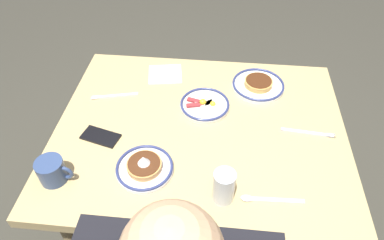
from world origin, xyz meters
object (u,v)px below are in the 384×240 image
(plate_near_main, at_px, (258,85))
(coffee_mug, at_px, (52,171))
(drinking_glass, at_px, (224,188))
(tea_spoon, at_px, (263,199))
(fork_near, at_px, (114,96))
(fork_far, at_px, (308,133))
(cell_phone, at_px, (101,137))
(plate_far_companion, at_px, (145,167))
(plate_center_pancakes, at_px, (205,105))
(paper_napkin, at_px, (165,74))

(plate_near_main, relative_size, coffee_mug, 1.86)
(drinking_glass, height_order, tea_spoon, drinking_glass)
(fork_near, relative_size, tea_spoon, 0.96)
(fork_near, height_order, fork_far, same)
(drinking_glass, xyz_separation_m, tea_spoon, (-0.13, -0.00, -0.05))
(plate_near_main, height_order, drinking_glass, drinking_glass)
(cell_phone, bearing_deg, coffee_mug, 79.21)
(tea_spoon, bearing_deg, plate_far_companion, -11.05)
(coffee_mug, distance_m, fork_far, 0.94)
(coffee_mug, distance_m, tea_spoon, 0.71)
(coffee_mug, height_order, fork_near, coffee_mug)
(plate_near_main, bearing_deg, drinking_glass, 77.11)
(cell_phone, bearing_deg, fork_far, -157.60)
(drinking_glass, relative_size, cell_phone, 0.86)
(plate_far_companion, relative_size, fork_near, 1.01)
(plate_center_pancakes, height_order, drinking_glass, drinking_glass)
(coffee_mug, bearing_deg, cell_phone, -115.88)
(plate_center_pancakes, xyz_separation_m, fork_far, (-0.41, 0.11, -0.01))
(plate_center_pancakes, height_order, plate_far_companion, plate_far_companion)
(cell_phone, distance_m, paper_napkin, 0.45)
(plate_near_main, distance_m, fork_near, 0.63)
(drinking_glass, distance_m, fork_far, 0.46)
(drinking_glass, bearing_deg, cell_phone, -24.94)
(plate_center_pancakes, bearing_deg, plate_near_main, -146.00)
(plate_far_companion, xyz_separation_m, tea_spoon, (-0.41, 0.08, -0.01))
(coffee_mug, bearing_deg, fork_near, -101.29)
(plate_near_main, relative_size, fork_far, 1.12)
(coffee_mug, xyz_separation_m, paper_napkin, (-0.28, -0.62, -0.04))
(coffee_mug, relative_size, tea_spoon, 0.60)
(plate_near_main, xyz_separation_m, plate_center_pancakes, (0.22, 0.15, -0.00))
(cell_phone, relative_size, fork_far, 0.70)
(plate_far_companion, bearing_deg, coffee_mug, 12.42)
(coffee_mug, distance_m, fork_near, 0.45)
(fork_near, bearing_deg, plate_far_companion, 119.07)
(plate_far_companion, bearing_deg, cell_phone, -34.49)
(plate_near_main, relative_size, cell_phone, 1.60)
(plate_far_companion, height_order, cell_phone, plate_far_companion)
(plate_near_main, height_order, plate_far_companion, plate_far_companion)
(cell_phone, bearing_deg, tea_spoon, 175.43)
(paper_napkin, relative_size, fork_far, 0.73)
(plate_far_companion, xyz_separation_m, cell_phone, (0.20, -0.14, -0.01))
(plate_near_main, height_order, plate_center_pancakes, plate_near_main)
(plate_far_companion, relative_size, coffee_mug, 1.64)
(coffee_mug, bearing_deg, plate_near_main, -141.26)
(plate_near_main, relative_size, paper_napkin, 1.53)
(tea_spoon, bearing_deg, paper_napkin, -56.26)
(paper_napkin, distance_m, fork_near, 0.26)
(tea_spoon, bearing_deg, coffee_mug, -1.13)
(plate_center_pancakes, bearing_deg, coffee_mug, 40.76)
(fork_far, bearing_deg, tea_spoon, 59.58)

